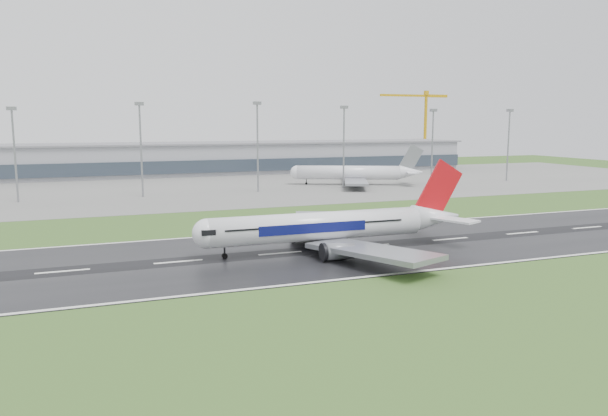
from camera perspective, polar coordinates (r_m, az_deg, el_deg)
name	(u,v)px	position (r m, az deg, el deg)	size (l,w,h in m)	color
ground	(450,239)	(131.84, 14.38, -3.05)	(520.00, 520.00, 0.00)	#30521E
runway	(450,239)	(131.83, 14.38, -3.02)	(400.00, 45.00, 0.10)	black
apron	(278,184)	(243.76, -2.63, 2.44)	(400.00, 130.00, 0.08)	slate
terminal	(242,158)	(300.61, -6.17, 4.98)	(240.00, 36.00, 15.00)	gray
main_airliner	(336,208)	(115.77, 3.24, -0.01)	(58.15, 55.38, 17.17)	white
parked_airliner	(354,165)	(238.84, 4.98, 4.27)	(55.84, 51.99, 16.37)	silver
tower_crane	(425,128)	(362.13, 12.00, 7.80)	(45.54, 2.48, 44.90)	#C7930E
floodmast_0	(15,157)	(207.18, -26.86, 4.56)	(0.64, 0.64, 29.64)	gray
floodmast_1	(141,152)	(206.58, -15.93, 5.41)	(0.64, 0.64, 31.59)	gray
floodmast_2	(258,149)	(214.07, -4.65, 5.90)	(0.64, 0.64, 32.26)	gray
floodmast_3	(344,149)	(226.24, 3.98, 5.90)	(0.64, 0.64, 31.12)	gray
floodmast_4	(432,148)	(245.86, 12.66, 5.82)	(0.64, 0.64, 30.25)	gray
floodmast_5	(508,147)	(269.20, 19.68, 5.77)	(0.64, 0.64, 30.47)	gray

